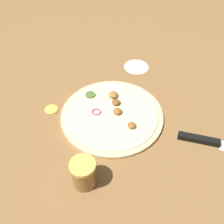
{
  "coord_description": "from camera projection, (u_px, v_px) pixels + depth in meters",
  "views": [
    {
      "loc": [
        0.56,
        -0.08,
        0.63
      ],
      "look_at": [
        0.0,
        0.0,
        0.02
      ],
      "focal_mm": 42.0,
      "sensor_mm": 36.0,
      "label": 1
    }
  ],
  "objects": [
    {
      "name": "loose_cap",
      "position": [
        51.0,
        109.0,
        0.86
      ],
      "size": [
        0.04,
        0.04,
        0.01
      ],
      "color": "gold",
      "rests_on": "ground_plane"
    },
    {
      "name": "ground_plane",
      "position": [
        112.0,
        117.0,
        0.85
      ],
      "size": [
        3.0,
        3.0,
        0.0
      ],
      "primitive_type": "plane",
      "color": "brown"
    },
    {
      "name": "pizza",
      "position": [
        112.0,
        115.0,
        0.84
      ],
      "size": [
        0.33,
        0.33,
        0.03
      ],
      "color": "beige",
      "rests_on": "ground_plane"
    },
    {
      "name": "knife",
      "position": [
        213.0,
        142.0,
        0.77
      ],
      "size": [
        0.14,
        0.29,
        0.02
      ],
      "rotation": [
        0.0,
        0.0,
        1.18
      ],
      "color": "silver",
      "rests_on": "ground_plane"
    },
    {
      "name": "spice_jar",
      "position": [
        84.0,
        173.0,
        0.66
      ],
      "size": [
        0.07,
        0.07,
        0.09
      ],
      "color": "olive",
      "rests_on": "ground_plane"
    },
    {
      "name": "flour_patch",
      "position": [
        136.0,
        67.0,
        1.03
      ],
      "size": [
        0.09,
        0.09,
        0.0
      ],
      "color": "white",
      "rests_on": "ground_plane"
    }
  ]
}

